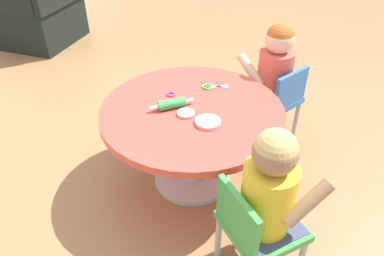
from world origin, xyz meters
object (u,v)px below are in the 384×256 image
Objects in this scene: child_chair_left at (256,227)px; rolling_pin at (172,104)px; craft_table at (192,126)px; seated_child_right at (275,65)px; craft_scissors at (213,87)px; seated_child_left at (270,185)px; child_chair_right at (275,99)px; armchair_dark at (40,12)px.

child_chair_left is 0.74m from rolling_pin.
rolling_pin is at bearing 108.21° from craft_table.
craft_table is 0.66m from child_chair_left.
craft_table is 1.87× the size of seated_child_right.
child_chair_left is 3.76× the size of craft_scissors.
craft_table is 1.87× the size of seated_child_left.
seated_child_right is at bearing -33.99° from rolling_pin.
rolling_pin is 1.29× the size of craft_scissors.
seated_child_left is at bearing -171.78° from child_chair_right.
seated_child_left reaches higher than child_chair_left.
child_chair_right is at bearing 8.22° from seated_child_left.
craft_scissors is (0.68, 0.46, -0.03)m from seated_child_left.
seated_child_right is (0.58, -0.31, 0.14)m from craft_table.
craft_scissors is at bearing 134.15° from child_chair_right.
craft_table is 2.53m from armchair_dark.
child_chair_right is 1.05× the size of seated_child_right.
seated_child_right is at bearing 9.99° from seated_child_left.
rolling_pin is (-1.37, -2.05, 0.21)m from armchair_dark.
craft_scissors is (0.71, 0.44, 0.19)m from child_chair_left.
armchair_dark is 4.62× the size of rolling_pin.
child_chair_right is 0.77m from rolling_pin.
seated_child_right is (1.04, 0.15, 0.23)m from child_chair_left.
seated_child_left is 0.60× the size of armchair_dark.
craft_table is 0.67m from seated_child_right.
child_chair_right is 2.61m from armchair_dark.
child_chair_left is (-0.47, -0.46, -0.08)m from craft_table.
seated_child_left is (0.03, -0.03, 0.23)m from child_chair_left.
rolling_pin is at bearing 55.64° from seated_child_left.
armchair_dark is at bearing 56.21° from rolling_pin.
seated_child_left is 0.83m from craft_scissors.
craft_table is 1.78× the size of child_chair_left.
seated_child_right reaches higher than craft_scissors.
seated_child_left is 1.03m from seated_child_right.
craft_table is 0.66m from child_chair_right.
child_chair_right reaches higher than craft_scissors.
child_chair_right is 0.49m from craft_scissors.
child_chair_right is (1.00, 0.14, -0.23)m from seated_child_left.
craft_table is 0.67m from seated_child_left.
seated_child_right is at bearing -40.83° from craft_scissors.
seated_child_right is 3.58× the size of craft_scissors.
seated_child_left is 1.03m from child_chair_right.
rolling_pin is (0.40, 0.59, -0.01)m from seated_child_left.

